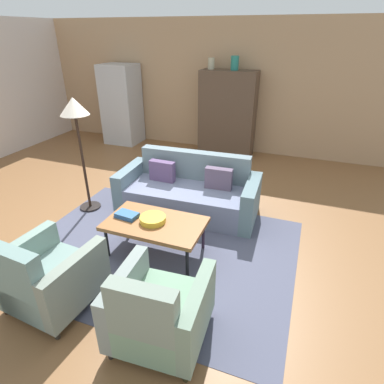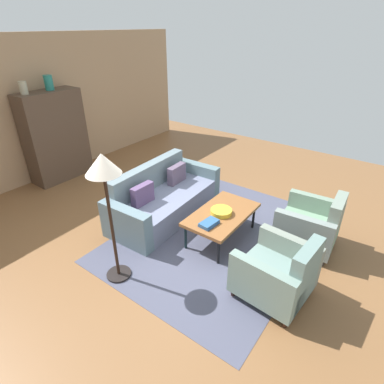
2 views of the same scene
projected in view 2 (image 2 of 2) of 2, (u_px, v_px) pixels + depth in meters
name	position (u px, v px, depth m)	size (l,w,h in m)	color
ground_plane	(173.00, 241.00, 4.72)	(10.28, 10.28, 0.00)	brown
wall_back	(22.00, 113.00, 5.98)	(8.56, 0.12, 2.80)	tan
area_rug	(218.00, 236.00, 4.84)	(3.40, 2.60, 0.01)	#4C4F64
couch	(162.00, 199.00, 5.29)	(2.14, 0.99, 0.86)	slate
coffee_table	(222.00, 215.00, 4.61)	(1.20, 0.70, 0.45)	black
armchair_left	(280.00, 275.00, 3.61)	(0.86, 0.86, 0.88)	black
armchair_right	(312.00, 227.00, 4.47)	(0.85, 0.85, 0.88)	#391E0F
fruit_bowl	(221.00, 212.00, 4.56)	(0.32, 0.32, 0.07)	gold
book_stack	(209.00, 223.00, 4.31)	(0.29, 0.21, 0.06)	#2A528D
cabinet	(55.00, 136.00, 6.30)	(1.20, 0.51, 1.80)	#4F3B2C
vase_tall	(23.00, 88.00, 5.53)	(0.14, 0.14, 0.23)	#B1A98A
vase_round	(49.00, 83.00, 5.87)	(0.16, 0.16, 0.28)	#23786C
floor_lamp	(104.00, 177.00, 3.40)	(0.40, 0.40, 1.72)	black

